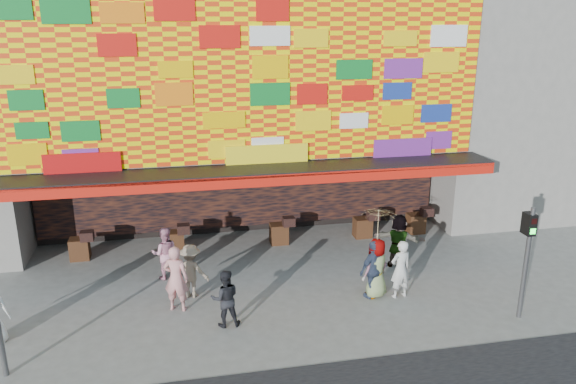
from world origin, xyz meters
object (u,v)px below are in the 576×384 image
ped_d (191,271)px  ped_i (165,253)px  ped_b (176,278)px  ped_h (400,269)px  ped_e (374,269)px  parasol (379,224)px  ped_f (399,241)px  signal_right (528,251)px  ped_g (376,268)px  ped_c (225,298)px

ped_d → ped_i: bearing=-38.5°
ped_b → ped_h: (6.05, -0.50, -0.07)m
ped_b → ped_e: size_ratio=1.09×
ped_d → ped_i: ped_i is taller
ped_i → parasol: parasol is taller
ped_f → parasol: 2.53m
signal_right → ped_h: bearing=147.6°
ped_b → parasol: parasol is taller
ped_d → ped_f: bearing=-150.7°
signal_right → ped_h: signal_right is taller
ped_b → ped_d: 0.81m
ped_g → ped_i: 6.17m
ped_e → ped_g: 0.10m
ped_e → parasol: bearing=176.5°
ped_f → ped_h: size_ratio=1.02×
ped_g → ped_d: bearing=-35.9°
ped_d → ped_g: (5.01, -1.01, 0.08)m
signal_right → parasol: size_ratio=1.65×
ped_g → ped_i: bearing=-46.6°
ped_e → parasol: parasol is taller
signal_right → ped_c: 7.66m
ped_g → ped_h: (0.64, -0.16, -0.02)m
ped_c → ped_g: bearing=-169.9°
ped_d → ped_h: (5.65, -1.18, 0.07)m
ped_c → ped_d: bearing=-65.2°
signal_right → ped_b: (-8.69, 2.17, -0.95)m
ped_g → ped_i: (-5.71, 2.32, -0.05)m
ped_d → ped_h: 5.77m
signal_right → ped_e: 3.95m
ped_b → ped_i: size_ratio=1.14×
ped_c → ped_b: bearing=-40.9°
ped_c → ped_f: size_ratio=0.88×
ped_f → parasol: parasol is taller
ped_d → ped_f: 6.39m
ped_g → ped_b: bearing=-28.0°
ped_e → ped_g: ped_g is taller
ped_e → ped_f: bearing=-154.4°
ped_i → ped_h: bearing=159.5°
ped_d → parasol: 5.29m
parasol → ped_g: bearing=90.0°
parasol → ped_i: bearing=157.9°
signal_right → ped_c: size_ratio=2.00×
ped_b → ped_f: bearing=-149.6°
ped_g → ped_e: bearing=-3.1°
signal_right → ped_f: 4.16m
ped_b → ped_i: bearing=-62.5°
ped_f → ped_g: (-1.35, -1.71, -0.00)m
signal_right → parasol: bearing=150.7°
ped_b → parasol: 5.56m
signal_right → ped_b: size_ratio=1.65×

